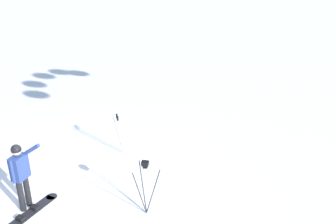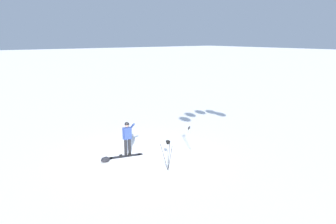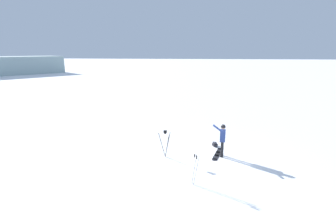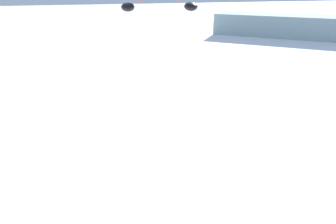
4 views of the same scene
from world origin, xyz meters
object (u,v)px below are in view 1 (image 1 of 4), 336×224
object	(u,v)px
snowboarder	(20,170)
snowboard	(28,214)
ski_poles	(118,129)
camera_tripod	(145,177)

from	to	relation	value
snowboarder	snowboard	xyz separation A→B (m)	(0.25, 0.18, -1.03)
ski_poles	snowboarder	bearing A→B (deg)	-24.00
snowboarder	snowboard	size ratio (longest dim) A/B	0.98
camera_tripod	ski_poles	size ratio (longest dim) A/B	1.12
snowboarder	ski_poles	distance (m)	3.29
camera_tripod	ski_poles	bearing A→B (deg)	-148.90
camera_tripod	ski_poles	world-z (taller)	camera_tripod
snowboard	ski_poles	distance (m)	3.54
snowboarder	ski_poles	size ratio (longest dim) A/B	1.38
snowboard	camera_tripod	distance (m)	2.96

